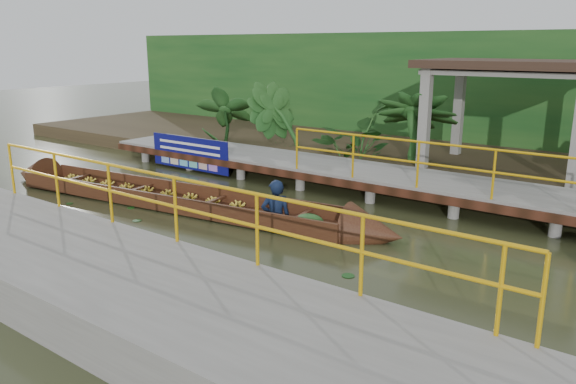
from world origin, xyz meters
The scene contains 9 objects.
ground centered at (0.00, 0.00, 0.00)m, with size 80.00×80.00×0.00m, color #31341A.
land_strip centered at (0.00, 7.50, 0.23)m, with size 30.00×8.00×0.45m, color #312718.
far_dock centered at (0.02, 3.43, 0.48)m, with size 16.00×2.06×1.66m.
near_dock centered at (1.00, -4.20, 0.30)m, with size 18.00×2.40×1.73m.
pavilion centered at (3.00, 6.30, 2.82)m, with size 4.40×3.00×3.00m.
foliage_backdrop centered at (0.00, 10.00, 2.00)m, with size 30.00×0.80×4.00m, color #164419.
vendor_boat centered at (-2.28, -0.19, 0.22)m, with size 10.94×2.40×2.14m.
blue_banner centered at (-4.76, 2.48, 0.56)m, with size 3.00×0.04×0.94m.
tropical_plants centered at (0.53, 5.30, 1.28)m, with size 14.33×1.33×1.66m.
Camera 1 is at (7.01, -8.52, 3.55)m, focal length 35.00 mm.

